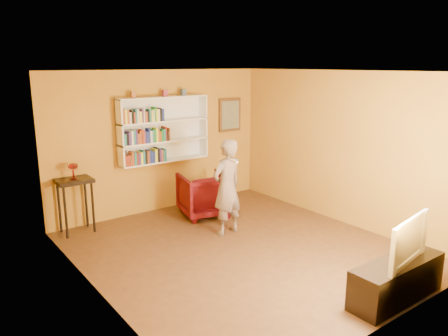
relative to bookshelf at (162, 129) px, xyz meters
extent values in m
cube|color=#4E3119|center=(0.00, -2.41, -1.65)|extent=(5.30, 5.80, 0.12)
cube|color=#BA8022|center=(0.00, 0.11, -0.24)|extent=(5.30, 0.04, 2.70)
cube|color=#BA8022|center=(0.00, -4.93, -0.24)|extent=(5.30, 0.04, 2.70)
cube|color=#BA8022|center=(-2.27, -2.41, -0.24)|extent=(0.04, 5.80, 2.70)
cube|color=#BA8022|center=(2.27, -2.41, -0.24)|extent=(0.04, 5.80, 2.70)
cube|color=silver|center=(0.00, -2.41, 1.14)|extent=(5.30, 5.80, 0.06)
cube|color=white|center=(0.00, 0.07, 0.01)|extent=(1.80, 0.03, 1.20)
cube|color=white|center=(-0.89, -0.06, 0.01)|extent=(0.03, 0.28, 1.20)
cube|color=white|center=(0.89, -0.06, 0.01)|extent=(0.03, 0.28, 1.20)
cube|color=white|center=(0.00, -0.06, -0.59)|extent=(1.80, 0.28, 0.03)
cube|color=white|center=(0.00, -0.06, -0.21)|extent=(1.80, 0.28, 0.03)
cube|color=white|center=(0.00, -0.06, 0.17)|extent=(1.80, 0.28, 0.03)
cube|color=white|center=(0.00, -0.06, 0.61)|extent=(1.80, 0.28, 0.03)
cube|color=maroon|center=(-0.84, -0.10, -0.49)|extent=(0.04, 0.17, 0.19)
cube|color=maroon|center=(-0.79, -0.10, -0.48)|extent=(0.04, 0.17, 0.20)
cube|color=#A55021|center=(-0.75, -0.10, -0.48)|extent=(0.02, 0.17, 0.19)
cube|color=brown|center=(-0.71, -0.11, -0.45)|extent=(0.04, 0.15, 0.26)
cube|color=teal|center=(-0.66, -0.12, -0.46)|extent=(0.04, 0.14, 0.24)
cube|color=maroon|center=(-0.62, -0.11, -0.46)|extent=(0.03, 0.17, 0.24)
cube|color=#4E297D|center=(-0.58, -0.11, -0.48)|extent=(0.04, 0.16, 0.21)
cube|color=yellow|center=(-0.54, -0.10, -0.47)|extent=(0.04, 0.18, 0.22)
cube|color=teal|center=(-0.49, -0.10, -0.46)|extent=(0.04, 0.18, 0.25)
cube|color=black|center=(-0.45, -0.10, -0.47)|extent=(0.04, 0.17, 0.22)
cube|color=brown|center=(-0.41, -0.10, -0.47)|extent=(0.04, 0.17, 0.23)
cube|color=navy|center=(-0.37, -0.10, -0.46)|extent=(0.03, 0.18, 0.24)
cube|color=navy|center=(-0.33, -0.12, -0.47)|extent=(0.03, 0.14, 0.22)
cube|color=navy|center=(-0.29, -0.10, -0.48)|extent=(0.03, 0.19, 0.21)
cube|color=yellow|center=(-0.24, -0.11, -0.46)|extent=(0.04, 0.17, 0.25)
cube|color=black|center=(-0.19, -0.10, -0.45)|extent=(0.04, 0.18, 0.27)
cube|color=#4E297D|center=(-0.15, -0.10, -0.46)|extent=(0.03, 0.18, 0.24)
cube|color=#A55021|center=(-0.12, -0.10, -0.47)|extent=(0.03, 0.18, 0.22)
cube|color=teal|center=(-0.08, -0.11, -0.48)|extent=(0.03, 0.16, 0.20)
cube|color=teal|center=(-0.05, -0.10, -0.46)|extent=(0.03, 0.18, 0.23)
cube|color=teal|center=(-0.84, -0.10, -0.10)|extent=(0.04, 0.17, 0.21)
cube|color=black|center=(-0.80, -0.11, -0.09)|extent=(0.04, 0.17, 0.21)
cube|color=#4E297D|center=(-0.75, -0.10, -0.09)|extent=(0.04, 0.19, 0.23)
cube|color=silver|center=(-0.70, -0.10, -0.07)|extent=(0.04, 0.17, 0.25)
cube|color=teal|center=(-0.66, -0.11, -0.07)|extent=(0.04, 0.16, 0.26)
cube|color=#4E297D|center=(-0.62, -0.10, -0.07)|extent=(0.03, 0.18, 0.25)
cube|color=brown|center=(-0.58, -0.12, -0.10)|extent=(0.04, 0.14, 0.19)
cube|color=#A55021|center=(-0.55, -0.10, -0.08)|extent=(0.03, 0.17, 0.23)
cube|color=maroon|center=(-0.51, -0.11, -0.07)|extent=(0.03, 0.15, 0.26)
cube|color=#A55021|center=(-0.48, -0.12, -0.08)|extent=(0.02, 0.15, 0.24)
cube|color=#4E297D|center=(-0.45, -0.11, -0.08)|extent=(0.03, 0.16, 0.23)
cube|color=navy|center=(-0.41, -0.10, -0.09)|extent=(0.04, 0.18, 0.21)
cube|color=navy|center=(-0.37, -0.12, -0.07)|extent=(0.03, 0.14, 0.27)
cube|color=silver|center=(-0.33, -0.10, -0.09)|extent=(0.04, 0.19, 0.22)
cube|color=teal|center=(-0.29, -0.11, -0.08)|extent=(0.02, 0.16, 0.24)
cube|color=#1C8024|center=(-0.25, -0.10, -0.08)|extent=(0.04, 0.18, 0.24)
cube|color=yellow|center=(-0.21, -0.11, -0.07)|extent=(0.04, 0.16, 0.27)
cube|color=#A55021|center=(-0.18, -0.10, -0.08)|extent=(0.02, 0.19, 0.24)
cube|color=brown|center=(-0.14, -0.10, -0.10)|extent=(0.03, 0.18, 0.20)
cube|color=#1C8024|center=(-0.10, -0.10, -0.09)|extent=(0.04, 0.17, 0.21)
cube|color=teal|center=(-0.06, -0.11, -0.09)|extent=(0.04, 0.16, 0.23)
cube|color=maroon|center=(-0.02, -0.09, -0.07)|extent=(0.02, 0.19, 0.27)
cube|color=black|center=(0.01, -0.10, -0.10)|extent=(0.03, 0.18, 0.19)
cube|color=brown|center=(0.05, -0.12, -0.08)|extent=(0.03, 0.14, 0.24)
cube|color=#A55021|center=(-0.84, -0.11, 0.31)|extent=(0.04, 0.15, 0.25)
cube|color=yellow|center=(-0.80, -0.11, 0.31)|extent=(0.04, 0.15, 0.26)
cube|color=#A55021|center=(-0.76, -0.11, 0.31)|extent=(0.04, 0.16, 0.25)
cube|color=silver|center=(-0.72, -0.12, 0.28)|extent=(0.03, 0.15, 0.20)
cube|color=black|center=(-0.68, -0.11, 0.30)|extent=(0.04, 0.16, 0.24)
cube|color=maroon|center=(-0.64, -0.11, 0.28)|extent=(0.03, 0.17, 0.20)
cube|color=teal|center=(-0.61, -0.12, 0.31)|extent=(0.03, 0.14, 0.26)
cube|color=silver|center=(-0.57, -0.12, 0.30)|extent=(0.04, 0.15, 0.25)
cube|color=yellow|center=(-0.53, -0.10, 0.28)|extent=(0.04, 0.17, 0.20)
cube|color=#4E297D|center=(-0.49, -0.11, 0.30)|extent=(0.02, 0.16, 0.25)
cube|color=silver|center=(-0.45, -0.11, 0.31)|extent=(0.03, 0.16, 0.26)
cube|color=#A55021|center=(-0.42, -0.11, 0.28)|extent=(0.04, 0.16, 0.20)
cube|color=black|center=(-0.37, -0.11, 0.28)|extent=(0.04, 0.15, 0.20)
cube|color=teal|center=(-0.34, -0.11, 0.30)|extent=(0.03, 0.16, 0.24)
cube|color=yellow|center=(-0.30, -0.11, 0.29)|extent=(0.03, 0.15, 0.22)
cube|color=silver|center=(-0.26, -0.10, 0.29)|extent=(0.03, 0.18, 0.22)
cube|color=#1C8024|center=(-0.23, -0.11, 0.31)|extent=(0.03, 0.16, 0.27)
cube|color=yellow|center=(-0.20, -0.11, 0.29)|extent=(0.03, 0.15, 0.22)
cube|color=silver|center=(-0.16, -0.10, 0.29)|extent=(0.03, 0.17, 0.22)
cube|color=black|center=(-0.12, -0.11, 0.30)|extent=(0.03, 0.17, 0.24)
cube|color=navy|center=(-0.07, -0.10, 0.29)|extent=(0.04, 0.18, 0.22)
cube|color=#AC5C31|center=(-0.59, -0.06, 0.67)|extent=(0.08, 0.08, 0.11)
cube|color=#A73756|center=(0.04, -0.06, 0.68)|extent=(0.09, 0.09, 0.12)
cube|color=#455574|center=(0.44, -0.06, 0.68)|extent=(0.09, 0.09, 0.12)
cube|color=brown|center=(1.65, 0.06, 0.16)|extent=(0.55, 0.04, 0.70)
cube|color=gray|center=(1.65, 0.03, 0.16)|extent=(0.45, 0.02, 0.58)
cylinder|color=black|center=(-2.01, -0.33, -1.16)|extent=(0.04, 0.04, 0.88)
cylinder|color=black|center=(-1.55, -0.33, -1.16)|extent=(0.04, 0.04, 0.88)
cylinder|color=black|center=(-2.01, 0.01, -1.16)|extent=(0.04, 0.04, 0.88)
cylinder|color=black|center=(-1.55, 0.01, -1.16)|extent=(0.04, 0.04, 0.88)
cube|color=black|center=(-1.78, -0.16, -0.69)|extent=(0.57, 0.44, 0.06)
cylinder|color=maroon|center=(-1.78, -0.16, -0.64)|extent=(0.11, 0.11, 0.02)
cylinder|color=maroon|center=(-1.78, -0.16, -0.56)|extent=(0.03, 0.03, 0.14)
ellipsoid|color=maroon|center=(-1.78, -0.16, -0.44)|extent=(0.16, 0.16, 0.10)
cylinder|color=beige|center=(-1.70, -0.16, -0.44)|extent=(0.01, 0.01, 0.11)
cylinder|color=beige|center=(-1.72, -0.11, -0.44)|extent=(0.01, 0.01, 0.11)
cylinder|color=beige|center=(-1.76, -0.09, -0.44)|extent=(0.01, 0.01, 0.11)
cylinder|color=beige|center=(-1.81, -0.09, -0.44)|extent=(0.01, 0.01, 0.11)
cylinder|color=beige|center=(-1.84, -0.11, -0.44)|extent=(0.01, 0.01, 0.11)
cylinder|color=beige|center=(-1.86, -0.16, -0.44)|extent=(0.01, 0.01, 0.11)
cylinder|color=beige|center=(-1.84, -0.21, -0.44)|extent=(0.01, 0.01, 0.11)
cylinder|color=beige|center=(-1.81, -0.23, -0.44)|extent=(0.01, 0.01, 0.11)
cylinder|color=beige|center=(-1.76, -0.23, -0.44)|extent=(0.01, 0.01, 0.11)
cylinder|color=beige|center=(-1.72, -0.21, -0.44)|extent=(0.01, 0.01, 0.11)
imported|color=#43040E|center=(0.44, -0.74, -1.19)|extent=(1.05, 1.06, 0.81)
imported|color=#736054|center=(0.24, -1.72, -0.78)|extent=(0.63, 0.46, 1.62)
cube|color=white|center=(0.09, -2.10, -0.26)|extent=(0.04, 0.15, 0.04)
cube|color=black|center=(0.60, -4.66, -1.34)|extent=(1.40, 0.42, 0.50)
imported|color=black|center=(0.60, -4.66, -0.81)|extent=(0.99, 0.30, 0.57)
camera|label=1|loc=(-3.96, -7.28, 1.22)|focal=35.00mm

